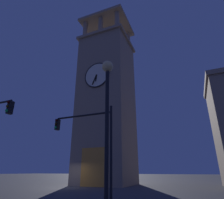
# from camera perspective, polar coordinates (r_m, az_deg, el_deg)

# --- Properties ---
(ground_plane) EXTENTS (200.00, 200.00, 0.00)m
(ground_plane) POSITION_cam_1_polar(r_m,az_deg,el_deg) (21.04, -14.16, -24.47)
(ground_plane) COLOR #424247
(clocktower) EXTENTS (7.02, 6.71, 25.88)m
(clocktower) POSITION_cam_1_polar(r_m,az_deg,el_deg) (25.93, -1.61, -0.65)
(clocktower) COLOR gray
(clocktower) RESTS_ON ground_plane
(traffic_signal_near) EXTENTS (4.22, 0.41, 5.35)m
(traffic_signal_near) POSITION_cam_1_polar(r_m,az_deg,el_deg) (11.99, -6.67, -10.59)
(traffic_signal_near) COLOR black
(traffic_signal_near) RESTS_ON ground_plane
(street_lamp) EXTENTS (0.44, 0.44, 5.51)m
(street_lamp) POSITION_cam_1_polar(r_m,az_deg,el_deg) (6.71, -1.49, -1.00)
(street_lamp) COLOR black
(street_lamp) RESTS_ON ground_plane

